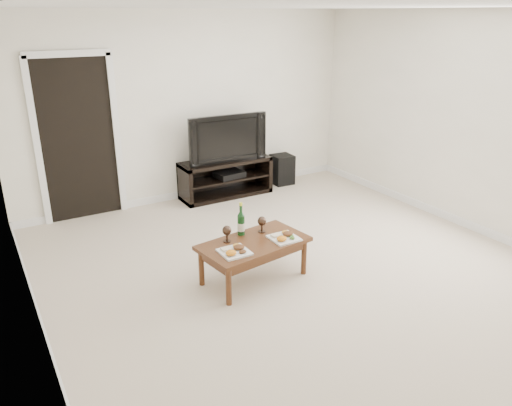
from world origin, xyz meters
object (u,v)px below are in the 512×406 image
(subwoofer, at_px, (282,169))
(coffee_table, at_px, (254,260))
(television, at_px, (225,137))
(media_console, at_px, (226,178))

(subwoofer, relative_size, coffee_table, 0.43)
(television, relative_size, subwoofer, 2.53)
(media_console, xyz_separation_m, coffee_table, (-0.90, -2.36, -0.07))
(coffee_table, bearing_deg, media_console, 69.17)
(television, bearing_deg, subwoofer, 5.43)
(media_console, xyz_separation_m, television, (-0.00, 0.00, 0.61))
(media_console, distance_m, coffee_table, 2.52)
(media_console, bearing_deg, television, 180.00)
(media_console, relative_size, coffee_table, 1.26)
(television, relative_size, coffee_table, 1.09)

